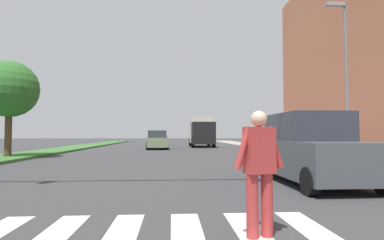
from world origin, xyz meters
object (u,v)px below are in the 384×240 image
(sedan_midblock, at_px, (157,140))
(sedan_distant, at_px, (161,138))
(suv_crossing, at_px, (309,149))
(street_lamp_right, at_px, (344,66))
(truck_box_delivery, at_px, (201,131))
(pedestrian_performer, at_px, (259,167))
(tree_far, at_px, (9,89))

(sedan_midblock, relative_size, sedan_distant, 0.99)
(suv_crossing, height_order, sedan_midblock, suv_crossing)
(street_lamp_right, height_order, truck_box_delivery, street_lamp_right)
(pedestrian_performer, bearing_deg, tree_far, 126.51)
(sedan_distant, height_order, truck_box_delivery, truck_box_delivery)
(street_lamp_right, xyz_separation_m, suv_crossing, (-4.24, -5.47, -3.66))
(suv_crossing, xyz_separation_m, truck_box_delivery, (-0.78, 24.71, 0.70))
(pedestrian_performer, distance_m, sedan_midblock, 24.55)
(sedan_midblock, distance_m, sedan_distant, 15.06)
(truck_box_delivery, bearing_deg, sedan_distant, 114.79)
(tree_far, height_order, suv_crossing, tree_far)
(pedestrian_performer, height_order, sedan_distant, sedan_distant)
(sedan_distant, bearing_deg, truck_box_delivery, -65.21)
(street_lamp_right, bearing_deg, pedestrian_performer, -124.71)
(tree_far, relative_size, street_lamp_right, 0.70)
(street_lamp_right, bearing_deg, tree_far, 167.92)
(pedestrian_performer, height_order, truck_box_delivery, truck_box_delivery)
(pedestrian_performer, distance_m, truck_box_delivery, 29.38)
(sedan_distant, bearing_deg, pedestrian_performer, -86.03)
(street_lamp_right, distance_m, truck_box_delivery, 20.10)
(tree_far, xyz_separation_m, sedan_midblock, (7.62, 10.68, -3.06))
(pedestrian_performer, bearing_deg, sedan_midblock, 95.96)
(suv_crossing, xyz_separation_m, sedan_distant, (-5.47, 34.88, -0.13))
(pedestrian_performer, distance_m, suv_crossing, 5.35)
(suv_crossing, bearing_deg, tree_far, 144.70)
(tree_far, bearing_deg, street_lamp_right, -12.08)
(street_lamp_right, xyz_separation_m, sedan_midblock, (-9.53, 14.35, -3.82))
(street_lamp_right, distance_m, pedestrian_performer, 12.79)
(tree_far, distance_m, street_lamp_right, 17.55)
(sedan_midblock, xyz_separation_m, truck_box_delivery, (4.51, 4.89, 0.86))
(pedestrian_performer, xyz_separation_m, sedan_distant, (-2.74, 39.48, -0.13))
(pedestrian_performer, bearing_deg, sedan_distant, 93.97)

